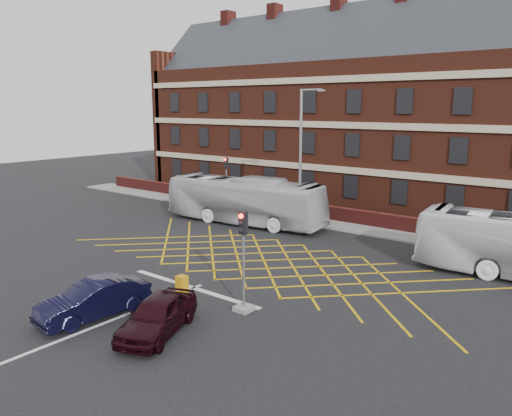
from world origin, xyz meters
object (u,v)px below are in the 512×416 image
Objects in this scene: traffic_light_near at (243,271)px; direction_signs at (217,192)px; traffic_light_far at (226,187)px; car_maroon at (158,315)px; street_lamp at (301,183)px; utility_cabinet at (182,284)px; bus_left at (245,200)px; car_navy at (94,300)px.

direction_signs is (-15.47, 15.20, -0.39)m from traffic_light_near.
traffic_light_near is 1.00× the size of traffic_light_far.
car_maroon is 1.01× the size of traffic_light_far.
street_lamp reaches higher than utility_cabinet.
bus_left is 15.97m from traffic_light_near.
street_lamp reaches higher than traffic_light_near.
car_navy is 6.20m from traffic_light_near.
utility_cabinet is at bearing -54.55° from traffic_light_far.
street_lamp is at bearing -13.34° from direction_signs.
car_navy is 22.59m from traffic_light_far.
direction_signs reaches higher than car_maroon.
bus_left is 18.33m from car_maroon.
direction_signs is at bearing 125.51° from car_navy.
direction_signs is at bearing 55.75° from bus_left.
car_maroon is at bearing -54.74° from traffic_light_far.
direction_signs is at bearing 127.73° from utility_cabinet.
bus_left reaches higher than car_navy.
traffic_light_far is (-14.88, 15.71, 0.00)m from traffic_light_near.
street_lamp is at bearing 98.88° from utility_cabinet.
bus_left is at bearing 114.96° from car_navy.
car_maroon is at bearing -75.00° from street_lamp.
bus_left is 14.15m from utility_cabinet.
street_lamp is 11.89× the size of utility_cabinet.
car_maroon is 1.96× the size of direction_signs.
bus_left is at bearing 97.60° from car_maroon.
utility_cabinet is (0.79, 4.13, -0.36)m from car_navy.
direction_signs is at bearing 135.49° from traffic_light_near.
traffic_light_near is at bearing 50.02° from car_maroon.
traffic_light_near is at bearing -44.51° from direction_signs.
traffic_light_far is at bearing 103.66° from car_maroon.
traffic_light_near is 5.33× the size of utility_cabinet.
traffic_light_far is (-4.75, 3.37, 0.05)m from bus_left.
car_maroon reaches higher than utility_cabinet.
car_navy is 1.08× the size of traffic_light_near.
car_navy is 1.08× the size of traffic_light_far.
street_lamp is at bearing -89.34° from bus_left.
traffic_light_near reaches higher than car_maroon.
car_navy is 17.37m from street_lamp.
car_maroon is 23.63m from direction_signs.
traffic_light_near is at bearing 50.04° from car_navy.
utility_cabinet is at bearing -158.40° from bus_left.
traffic_light_far is at bearing 123.59° from car_navy.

